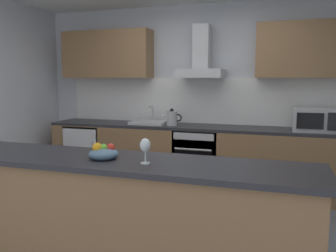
# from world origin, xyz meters

# --- Properties ---
(ground) EXTENTS (5.93, 4.83, 0.02)m
(ground) POSITION_xyz_m (0.00, 0.00, -0.01)
(ground) COLOR slate
(wall_back) EXTENTS (5.93, 0.12, 2.60)m
(wall_back) POSITION_xyz_m (0.00, 1.98, 1.30)
(wall_back) COLOR silver
(wall_back) RESTS_ON ground
(backsplash_tile) EXTENTS (4.19, 0.02, 0.66)m
(backsplash_tile) POSITION_xyz_m (0.00, 1.90, 1.23)
(backsplash_tile) COLOR white
(counter_back) EXTENTS (4.34, 0.60, 0.90)m
(counter_back) POSITION_xyz_m (0.00, 1.60, 0.45)
(counter_back) COLOR olive
(counter_back) RESTS_ON ground
(counter_island) EXTENTS (3.10, 0.64, 0.96)m
(counter_island) POSITION_xyz_m (-0.13, -0.80, 0.48)
(counter_island) COLOR olive
(counter_island) RESTS_ON ground
(upper_cabinets) EXTENTS (4.28, 0.32, 0.70)m
(upper_cabinets) POSITION_xyz_m (-0.00, 1.75, 1.91)
(upper_cabinets) COLOR olive
(oven) EXTENTS (0.60, 0.62, 0.80)m
(oven) POSITION_xyz_m (0.02, 1.57, 0.46)
(oven) COLOR slate
(oven) RESTS_ON ground
(refrigerator) EXTENTS (0.58, 0.60, 0.85)m
(refrigerator) POSITION_xyz_m (-1.69, 1.57, 0.43)
(refrigerator) COLOR white
(refrigerator) RESTS_ON ground
(microwave) EXTENTS (0.50, 0.38, 0.30)m
(microwave) POSITION_xyz_m (1.49, 1.54, 1.05)
(microwave) COLOR #B7BABC
(microwave) RESTS_ON counter_back
(sink) EXTENTS (0.50, 0.40, 0.26)m
(sink) POSITION_xyz_m (-0.70, 1.58, 0.93)
(sink) COLOR silver
(sink) RESTS_ON counter_back
(kettle) EXTENTS (0.29, 0.15, 0.24)m
(kettle) POSITION_xyz_m (-0.35, 1.54, 1.01)
(kettle) COLOR #B7BABC
(kettle) RESTS_ON counter_back
(range_hood) EXTENTS (0.62, 0.45, 0.72)m
(range_hood) POSITION_xyz_m (0.02, 1.70, 1.79)
(range_hood) COLOR #B7BABC
(wine_glass) EXTENTS (0.08, 0.08, 0.18)m
(wine_glass) POSITION_xyz_m (0.21, -0.87, 1.08)
(wine_glass) COLOR silver
(wine_glass) RESTS_ON counter_island
(fruit_bowl) EXTENTS (0.22, 0.22, 0.13)m
(fruit_bowl) POSITION_xyz_m (-0.14, -0.82, 1.00)
(fruit_bowl) COLOR slate
(fruit_bowl) RESTS_ON counter_island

